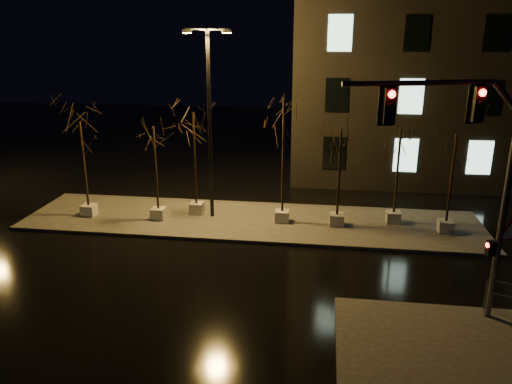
# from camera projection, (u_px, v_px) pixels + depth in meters

# --- Properties ---
(ground) EXTENTS (90.00, 90.00, 0.00)m
(ground) POSITION_uv_depth(u_px,v_px,m) (227.00, 280.00, 18.64)
(ground) COLOR black
(ground) RESTS_ON ground
(median) EXTENTS (22.00, 5.00, 0.15)m
(median) POSITION_uv_depth(u_px,v_px,m) (250.00, 221.00, 24.27)
(median) COLOR #413E3A
(median) RESTS_ON ground
(sidewalk_corner) EXTENTS (7.00, 5.00, 0.15)m
(sidewalk_corner) POSITION_uv_depth(u_px,v_px,m) (459.00, 352.00, 14.32)
(sidewalk_corner) COLOR #413E3A
(sidewalk_corner) RESTS_ON ground
(building) EXTENTS (25.00, 12.00, 15.00)m
(building) POSITION_uv_depth(u_px,v_px,m) (497.00, 55.00, 31.48)
(building) COLOR black
(building) RESTS_ON ground
(tree_0) EXTENTS (1.80, 1.80, 4.79)m
(tree_0) POSITION_uv_depth(u_px,v_px,m) (82.00, 144.00, 23.71)
(tree_0) COLOR beige
(tree_0) RESTS_ON median
(tree_1) EXTENTS (1.80, 1.80, 4.66)m
(tree_1) POSITION_uv_depth(u_px,v_px,m) (154.00, 148.00, 23.28)
(tree_1) COLOR beige
(tree_1) RESTS_ON median
(tree_2) EXTENTS (1.80, 1.80, 5.22)m
(tree_2) POSITION_uv_depth(u_px,v_px,m) (194.00, 136.00, 23.88)
(tree_2) COLOR beige
(tree_2) RESTS_ON median
(tree_3) EXTENTS (1.80, 1.80, 6.01)m
(tree_3) POSITION_uv_depth(u_px,v_px,m) (284.00, 128.00, 22.61)
(tree_3) COLOR beige
(tree_3) RESTS_ON median
(tree_4) EXTENTS (1.80, 1.80, 4.71)m
(tree_4) POSITION_uv_depth(u_px,v_px,m) (340.00, 151.00, 22.48)
(tree_4) COLOR beige
(tree_4) RESTS_ON median
(tree_5) EXTENTS (1.80, 1.80, 4.71)m
(tree_5) POSITION_uv_depth(u_px,v_px,m) (399.00, 150.00, 22.77)
(tree_5) COLOR beige
(tree_5) RESTS_ON median
(tree_6) EXTENTS (1.80, 1.80, 4.68)m
(tree_6) POSITION_uv_depth(u_px,v_px,m) (454.00, 156.00, 21.66)
(tree_6) COLOR beige
(tree_6) RESTS_ON median
(traffic_signal_mast) EXTENTS (5.91, 1.73, 7.46)m
(traffic_signal_mast) POSITION_uv_depth(u_px,v_px,m) (472.00, 170.00, 14.35)
(traffic_signal_mast) COLOR #55585D
(traffic_signal_mast) RESTS_ON sidewalk_corner
(streetlight_main) EXTENTS (2.18, 0.87, 8.86)m
(streetlight_main) POSITION_uv_depth(u_px,v_px,m) (209.00, 113.00, 23.17)
(streetlight_main) COLOR black
(streetlight_main) RESTS_ON median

